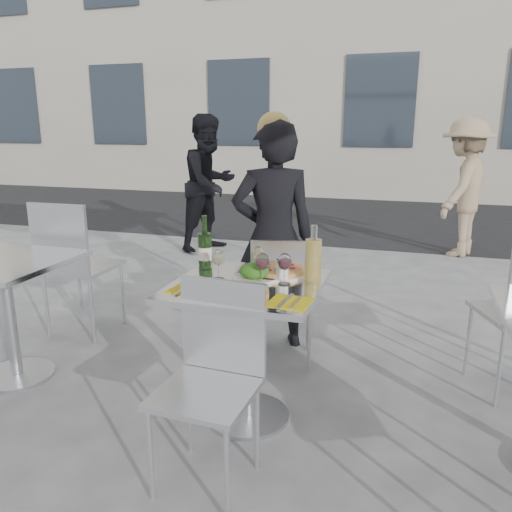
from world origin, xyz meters
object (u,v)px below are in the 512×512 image
(side_table_left, at_px, (7,294))
(pedestrian_a, at_px, (210,184))
(wine_bottle, at_px, (205,249))
(pedestrian_b, at_px, (463,188))
(side_chair_lfar, at_px, (73,258))
(wineglass_white_a, at_px, (218,258))
(napkin_right, at_px, (290,302))
(carafe, at_px, (313,260))
(sugar_shaker, at_px, (282,270))
(pizza_far, at_px, (277,270))
(chair_near, at_px, (214,366))
(woman_diner, at_px, (273,237))
(wineglass_white_b, at_px, (258,255))
(wineglass_red_b, at_px, (285,263))
(pizza_near, at_px, (235,292))
(main_table, at_px, (247,323))
(salad_plate, at_px, (254,273))
(chair_far, at_px, (283,292))
(napkin_left, at_px, (190,289))
(wineglass_red_a, at_px, (263,263))

(side_table_left, distance_m, pedestrian_a, 3.46)
(wine_bottle, bearing_deg, pedestrian_b, 67.58)
(side_chair_lfar, height_order, pedestrian_b, pedestrian_b)
(wineglass_white_a, xyz_separation_m, napkin_right, (0.43, -0.23, -0.11))
(carafe, distance_m, sugar_shaker, 0.17)
(pedestrian_a, height_order, pizza_far, pedestrian_a)
(chair_near, height_order, woman_diner, woman_diner)
(side_table_left, xyz_separation_m, napkin_right, (1.77, -0.21, 0.21))
(wineglass_white_b, xyz_separation_m, wineglass_red_b, (0.17, -0.10, 0.00))
(side_chair_lfar, relative_size, pizza_near, 3.13)
(main_table, distance_m, sugar_shaker, 0.32)
(pedestrian_a, xyz_separation_m, wineglass_red_b, (1.80, -3.41, 0.03))
(wineglass_white_a, bearing_deg, pedestrian_b, 69.96)
(chair_near, bearing_deg, salad_plate, 90.24)
(pizza_far, bearing_deg, pedestrian_a, 118.03)
(chair_far, relative_size, wineglass_red_b, 5.42)
(pizza_near, distance_m, napkin_left, 0.23)
(woman_diner, relative_size, wineglass_red_b, 9.81)
(wine_bottle, bearing_deg, napkin_left, -79.23)
(napkin_right, bearing_deg, chair_near, -136.27)
(wineglass_red_b, bearing_deg, wineglass_white_a, -176.46)
(wineglass_white_b, bearing_deg, main_table, -96.51)
(main_table, relative_size, pizza_far, 2.20)
(chair_far, distance_m, wine_bottle, 0.67)
(side_chair_lfar, relative_size, wine_bottle, 3.38)
(salad_plate, bearing_deg, pedestrian_b, 71.95)
(napkin_right, bearing_deg, pizza_far, 116.65)
(napkin_right, bearing_deg, pizza_near, 178.08)
(side_table_left, bearing_deg, wineglass_red_a, 0.08)
(chair_near, distance_m, sugar_shaker, 0.63)
(pedestrian_a, bearing_deg, chair_near, -134.40)
(pizza_far, relative_size, carafe, 1.17)
(pizza_far, distance_m, wineglass_red_b, 0.22)
(carafe, bearing_deg, chair_near, -120.56)
(chair_far, xyz_separation_m, napkin_right, (0.24, -0.84, 0.25))
(woman_diner, bearing_deg, chair_far, 93.33)
(main_table, bearing_deg, side_table_left, 180.00)
(side_chair_lfar, height_order, carafe, carafe)
(pedestrian_b, bearing_deg, side_table_left, -12.81)
(wine_bottle, xyz_separation_m, wineglass_white_b, (0.31, -0.03, -0.00))
(woman_diner, height_order, salad_plate, woman_diner)
(main_table, xyz_separation_m, wineglass_white_a, (-0.16, 0.01, 0.32))
(pedestrian_a, relative_size, napkin_right, 8.23)
(napkin_left, bearing_deg, sugar_shaker, 42.81)
(wineglass_white_a, bearing_deg, wineglass_red_b, 3.54)
(wineglass_white_b, xyz_separation_m, napkin_right, (0.25, -0.35, -0.11))
(sugar_shaker, bearing_deg, main_table, -146.47)
(side_chair_lfar, bearing_deg, wineglass_white_a, 154.97)
(wineglass_red_b, bearing_deg, woman_diner, 108.71)
(salad_plate, bearing_deg, pedestrian_a, 115.89)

